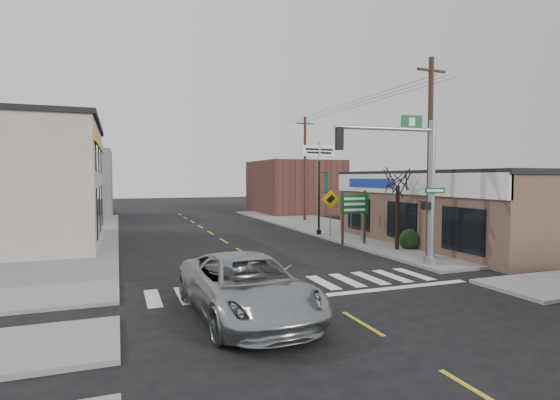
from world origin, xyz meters
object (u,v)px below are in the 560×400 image
object	(u,v)px
fire_hydrant	(416,242)
dance_center_sign	(319,162)
suv	(246,286)
lamp_post	(320,189)
bare_tree	(398,174)
utility_pole_far	(305,167)
traffic_signal_pole	(417,177)
guide_sign	(354,210)
utility_pole_near	(430,156)

from	to	relation	value
fire_hydrant	dance_center_sign	distance (m)	12.03
suv	lamp_post	size ratio (longest dim) A/B	1.20
fire_hydrant	bare_tree	distance (m)	3.69
suv	utility_pole_far	xyz separation A→B (m)	(11.94, 23.19, 3.87)
lamp_post	bare_tree	xyz separation A→B (m)	(1.14, -6.83, 0.95)
dance_center_sign	bare_tree	distance (m)	11.00
traffic_signal_pole	guide_sign	distance (m)	6.30
dance_center_sign	utility_pole_far	world-z (taller)	utility_pole_far
traffic_signal_pole	utility_pole_far	size ratio (longest dim) A/B	0.71
traffic_signal_pole	fire_hydrant	distance (m)	5.56
guide_sign	fire_hydrant	bearing A→B (deg)	-45.35
lamp_post	traffic_signal_pole	bearing A→B (deg)	-70.59
bare_tree	utility_pole_near	xyz separation A→B (m)	(0.00, -2.42, 0.82)
guide_sign	bare_tree	size ratio (longest dim) A/B	0.60
fire_hydrant	lamp_post	size ratio (longest dim) A/B	0.12
lamp_post	utility_pole_near	world-z (taller)	utility_pole_near
utility_pole_near	guide_sign	bearing A→B (deg)	101.70
traffic_signal_pole	guide_sign	size ratio (longest dim) A/B	2.11
fire_hydrant	bare_tree	xyz separation A→B (m)	(-1.00, 0.22, 3.55)
lamp_post	bare_tree	size ratio (longest dim) A/B	1.02
fire_hydrant	utility_pole_far	xyz separation A→B (m)	(0.75, 16.05, 4.24)
traffic_signal_pole	utility_pole_far	bearing A→B (deg)	83.75
dance_center_sign	guide_sign	bearing A→B (deg)	-110.07
fire_hydrant	guide_sign	bearing A→B (deg)	130.93
fire_hydrant	dance_center_sign	world-z (taller)	dance_center_sign
dance_center_sign	utility_pole_near	xyz separation A→B (m)	(-0.75, -13.35, -0.13)
fire_hydrant	dance_center_sign	size ratio (longest dim) A/B	0.10
dance_center_sign	utility_pole_far	distance (m)	5.00
suv	utility_pole_near	xyz separation A→B (m)	(10.19, 4.95, 4.00)
traffic_signal_pole	fire_hydrant	bearing A→B (deg)	56.07
dance_center_sign	utility_pole_far	xyz separation A→B (m)	(1.00, 4.89, -0.26)
utility_pole_near	utility_pole_far	bearing A→B (deg)	81.99
traffic_signal_pole	fire_hydrant	world-z (taller)	traffic_signal_pole
dance_center_sign	utility_pole_near	distance (m)	13.37
lamp_post	bare_tree	distance (m)	6.99
fire_hydrant	utility_pole_near	distance (m)	4.99
suv	guide_sign	distance (m)	13.27
suv	traffic_signal_pole	distance (m)	9.75
lamp_post	utility_pole_far	xyz separation A→B (m)	(2.89, 8.99, 1.64)
bare_tree	utility_pole_far	xyz separation A→B (m)	(1.75, 15.82, 0.69)
bare_tree	fire_hydrant	bearing A→B (deg)	-12.52
guide_sign	bare_tree	bearing A→B (deg)	-58.88
lamp_post	utility_pole_far	distance (m)	9.59
utility_pole_near	dance_center_sign	bearing A→B (deg)	84.27
lamp_post	utility_pole_far	bearing A→B (deg)	94.55
dance_center_sign	bare_tree	size ratio (longest dim) A/B	1.29
utility_pole_near	bare_tree	bearing A→B (deg)	87.47
suv	traffic_signal_pole	xyz separation A→B (m)	(8.51, 3.66, 3.04)
utility_pole_far	fire_hydrant	bearing A→B (deg)	-91.31
traffic_signal_pole	dance_center_sign	distance (m)	14.87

